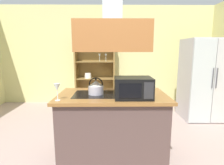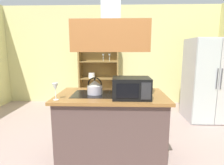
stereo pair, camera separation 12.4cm
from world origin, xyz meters
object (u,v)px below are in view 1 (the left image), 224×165
refrigerator (204,79)px  kettle (96,87)px  dish_cabinet (95,75)px  microwave (133,88)px  wine_glass_on_counter (57,88)px  cutting_board (134,91)px

refrigerator → kettle: 2.68m
dish_cabinet → microwave: size_ratio=3.99×
dish_cabinet → wine_glass_on_counter: 2.89m
kettle → wine_glass_on_counter: (-0.43, -0.31, 0.06)m
cutting_board → dish_cabinet: bearing=107.8°
microwave → dish_cabinet: bearing=104.1°
refrigerator → cutting_board: bearing=-143.0°
dish_cabinet → kettle: 2.58m
dish_cabinet → cutting_board: 2.50m
cutting_board → refrigerator: bearing=37.0°
refrigerator → wine_glass_on_counter: bearing=-146.6°
dish_cabinet → microwave: 2.86m
refrigerator → wine_glass_on_counter: (-2.68, -1.77, 0.18)m
dish_cabinet → wine_glass_on_counter: size_ratio=8.91×
kettle → microwave: (0.48, -0.20, 0.03)m
dish_cabinet → cutting_board: dish_cabinet is taller
refrigerator → dish_cabinet: dish_cabinet is taller
kettle → microwave: microwave is taller
dish_cabinet → kettle: size_ratio=7.99×
dish_cabinet → microwave: dish_cabinet is taller
cutting_board → microwave: bearing=-100.3°
refrigerator → wine_glass_on_counter: refrigerator is taller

